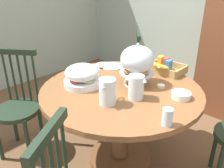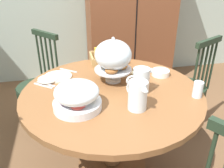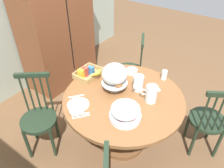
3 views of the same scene
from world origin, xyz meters
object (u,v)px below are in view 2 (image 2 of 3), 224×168
(butter_dish, at_px, (134,73))
(orange_juice_pitcher, at_px, (137,97))
(pastry_stand_with_dome, at_px, (113,57))
(china_plate_large, at_px, (58,77))
(cereal_bowl, at_px, (161,73))
(drinking_glass, at_px, (198,90))
(dining_table, at_px, (112,113))
(china_plate_small, at_px, (48,79))
(fruit_platter_covered, at_px, (77,96))
(cereal_basket, at_px, (107,57))
(wooden_armoire, at_px, (130,12))
(windsor_chair_by_cabinet, at_px, (187,88))
(windsor_chair_facing_door, at_px, (40,86))
(milk_pitcher, at_px, (141,81))

(butter_dish, bearing_deg, orange_juice_pitcher, -104.68)
(pastry_stand_with_dome, height_order, china_plate_large, pastry_stand_with_dome)
(cereal_bowl, relative_size, drinking_glass, 1.27)
(dining_table, distance_m, china_plate_small, 0.55)
(fruit_platter_covered, bearing_deg, pastry_stand_with_dome, 47.91)
(cereal_bowl, bearing_deg, fruit_platter_covered, -153.14)
(cereal_basket, bearing_deg, orange_juice_pitcher, -87.53)
(fruit_platter_covered, xyz_separation_m, cereal_basket, (0.32, 0.72, -0.04))
(china_plate_large, bearing_deg, cereal_basket, 28.26)
(wooden_armoire, height_order, butter_dish, wooden_armoire)
(china_plate_large, bearing_deg, pastry_stand_with_dome, -20.42)
(windsor_chair_by_cabinet, distance_m, orange_juice_pitcher, 1.07)
(fruit_platter_covered, bearing_deg, china_plate_large, 103.94)
(fruit_platter_covered, bearing_deg, cereal_basket, 65.73)
(wooden_armoire, bearing_deg, cereal_bowl, -95.67)
(fruit_platter_covered, xyz_separation_m, china_plate_large, (-0.12, 0.48, -0.08))
(fruit_platter_covered, relative_size, china_plate_large, 1.36)
(wooden_armoire, distance_m, cereal_bowl, 1.45)
(windsor_chair_by_cabinet, height_order, butter_dish, windsor_chair_by_cabinet)
(windsor_chair_facing_door, relative_size, fruit_platter_covered, 3.25)
(wooden_armoire, bearing_deg, windsor_chair_by_cabinet, -77.14)
(butter_dish, bearing_deg, windsor_chair_by_cabinet, 17.45)
(fruit_platter_covered, relative_size, milk_pitcher, 1.53)
(wooden_armoire, bearing_deg, china_plate_small, -127.19)
(cereal_basket, distance_m, drinking_glass, 0.88)
(windsor_chair_facing_door, bearing_deg, china_plate_small, -75.20)
(milk_pitcher, distance_m, china_plate_small, 0.71)
(windsor_chair_facing_door, xyz_separation_m, cereal_bowl, (1.01, -0.57, 0.31))
(fruit_platter_covered, height_order, cereal_bowl, fruit_platter_covered)
(wooden_armoire, distance_m, windsor_chair_facing_door, 1.53)
(cereal_bowl, bearing_deg, orange_juice_pitcher, -127.66)
(wooden_armoire, bearing_deg, china_plate_large, -126.26)
(windsor_chair_facing_door, relative_size, butter_dish, 16.25)
(orange_juice_pitcher, distance_m, butter_dish, 0.50)
(wooden_armoire, relative_size, orange_juice_pitcher, 10.13)
(wooden_armoire, xyz_separation_m, milk_pitcher, (-0.38, -1.65, -0.16))
(milk_pitcher, bearing_deg, dining_table, 162.81)
(orange_juice_pitcher, xyz_separation_m, china_plate_large, (-0.48, 0.56, -0.08))
(pastry_stand_with_dome, distance_m, fruit_platter_covered, 0.45)
(wooden_armoire, height_order, fruit_platter_covered, wooden_armoire)
(fruit_platter_covered, height_order, drinking_glass, fruit_platter_covered)
(china_plate_large, xyz_separation_m, drinking_glass, (0.92, -0.50, 0.05))
(windsor_chair_facing_door, distance_m, fruit_platter_covered, 1.05)
(cereal_basket, bearing_deg, pastry_stand_with_dome, -94.28)
(wooden_armoire, xyz_separation_m, china_plate_large, (-0.95, -1.30, -0.24))
(milk_pitcher, bearing_deg, china_plate_large, 147.74)
(pastry_stand_with_dome, relative_size, fruit_platter_covered, 1.15)
(wooden_armoire, distance_m, milk_pitcher, 1.71)
(pastry_stand_with_dome, bearing_deg, fruit_platter_covered, -132.09)
(cereal_basket, xyz_separation_m, cereal_bowl, (0.36, -0.37, -0.02))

